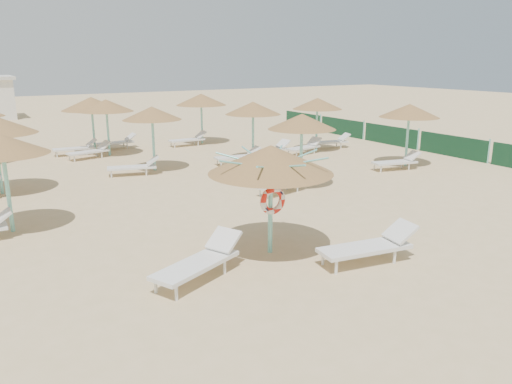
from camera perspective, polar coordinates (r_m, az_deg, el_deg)
ground at (r=11.99m, az=2.29°, el=-7.14°), size 120.00×120.00×0.00m
main_palapa at (r=11.48m, az=1.70°, el=3.68°), size 2.91×2.91×2.61m
lounger_main_a at (r=10.67m, az=-6.36°, el=-7.82°), size 2.35×1.56×0.83m
lounger_main_b at (r=11.70m, az=12.96°, el=-5.98°), size 2.40×1.03×0.85m
palapa_field at (r=22.12m, az=-11.19°, el=8.95°), size 19.47×13.75×2.72m
windbreak_fence at (r=28.13m, az=15.17°, el=6.25°), size 0.08×19.84×1.10m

